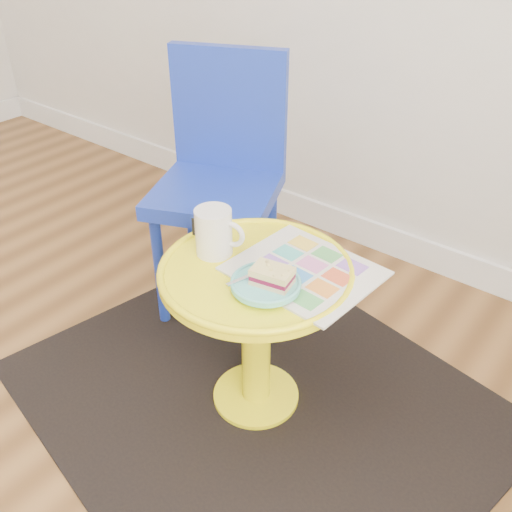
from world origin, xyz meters
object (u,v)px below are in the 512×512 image
Objects in this scene: chair at (221,169)px; plate at (266,284)px; newspaper at (304,271)px; mug at (215,231)px; side_table at (256,310)px.

chair reaches higher than plate.
chair is at bearing 140.79° from plate.
newspaper is 0.25m from mug.
side_table is 0.18m from newspaper.
plate is (0.49, -0.40, -0.01)m from chair.
newspaper is at bearing 3.96° from mug.
side_table is 2.93× the size of plate.
chair is 2.52× the size of newspaper.
newspaper is at bearing 33.04° from side_table.
side_table is 0.24m from mug.
mug is at bearing -74.33° from chair.
side_table is at bearing 143.18° from plate.
chair is 0.63m from plate.
mug is (0.29, -0.35, 0.04)m from chair.
mug reaches higher than plate.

